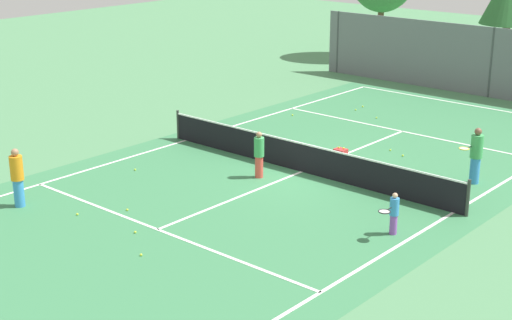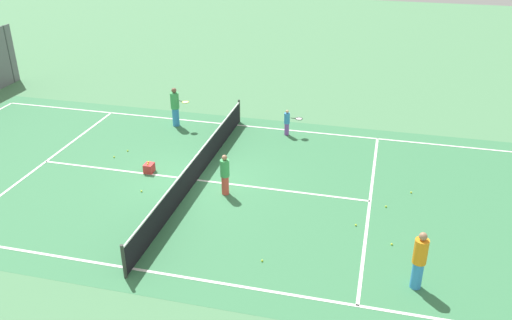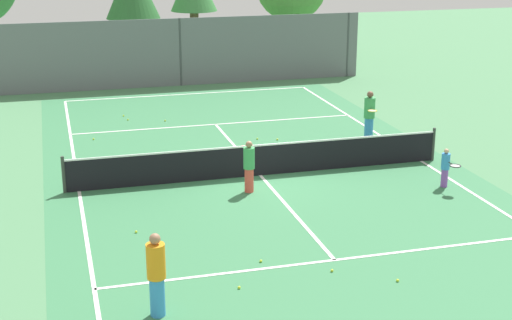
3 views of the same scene
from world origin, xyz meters
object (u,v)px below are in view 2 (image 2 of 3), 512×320
player_2 (419,260)px  player_3 (288,122)px  tennis_ball_4 (141,191)px  tennis_ball_7 (114,157)px  player_1 (225,174)px  ball_crate (149,168)px  tennis_ball_3 (386,207)px  tennis_ball_11 (128,151)px  tennis_ball_9 (262,261)px  tennis_ball_10 (356,225)px  player_0 (175,106)px  tennis_ball_6 (411,192)px  tennis_ball_2 (392,244)px

player_2 → player_3: (9.33, 5.39, -0.29)m
tennis_ball_4 → tennis_ball_7: size_ratio=1.00×
player_1 → tennis_ball_4: (-0.62, 2.97, -0.75)m
player_2 → ball_crate: 10.86m
player_2 → tennis_ball_3: bearing=12.7°
ball_crate → player_1: bearing=-104.7°
player_1 → tennis_ball_11: bearing=64.5°
player_3 → tennis_ball_9: size_ratio=17.82×
tennis_ball_3 → tennis_ball_10: 1.68m
ball_crate → tennis_ball_11: 2.24m
player_0 → tennis_ball_10: player_0 is taller
player_0 → tennis_ball_10: (-6.48, -8.75, -0.90)m
player_2 → tennis_ball_7: bearing=65.6°
player_0 → player_1: (-5.51, -4.05, -0.15)m
tennis_ball_9 → tennis_ball_4: bearing=60.5°
tennis_ball_6 → tennis_ball_9: same height
tennis_ball_2 → tennis_ball_9: same height
player_1 → tennis_ball_7: size_ratio=23.29×
player_0 → ball_crate: player_0 is taller
player_3 → tennis_ball_3: player_3 is taller
tennis_ball_3 → tennis_ball_10: bearing=147.2°
player_0 → tennis_ball_10: size_ratio=27.54×
player_1 → ball_crate: (0.87, 3.33, -0.60)m
player_3 → tennis_ball_7: size_ratio=17.82×
player_3 → tennis_ball_10: size_ratio=17.82×
player_2 → tennis_ball_4: bearing=72.4°
tennis_ball_6 → tennis_ball_7: same height
player_3 → tennis_ball_4: 7.56m
player_2 → tennis_ball_10: player_2 is taller
player_0 → tennis_ball_11: player_0 is taller
tennis_ball_4 → tennis_ball_3: bearing=-83.0°
ball_crate → tennis_ball_6: size_ratio=6.45×
tennis_ball_4 → player_0: bearing=9.9°
tennis_ball_7 → tennis_ball_11: same height
tennis_ball_6 → tennis_ball_7: size_ratio=1.00×
tennis_ball_9 → tennis_ball_3: bearing=-40.6°
tennis_ball_6 → player_2: bearing=-179.2°
player_0 → player_2: size_ratio=1.03×
player_1 → tennis_ball_9: 4.24m
player_3 → tennis_ball_9: (-9.25, -1.06, -0.58)m
tennis_ball_3 → tennis_ball_2: bearing=-173.7°
ball_crate → tennis_ball_3: ball_crate is taller
player_1 → tennis_ball_6: bearing=-75.7°
tennis_ball_3 → player_3: bearing=40.4°
tennis_ball_7 → tennis_ball_4: bearing=-135.6°
player_0 → tennis_ball_4: bearing=-170.1°
tennis_ball_4 → tennis_ball_11: same height
player_1 → tennis_ball_10: 4.86m
player_2 → tennis_ball_2: player_2 is taller
player_3 → tennis_ball_10: 7.59m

